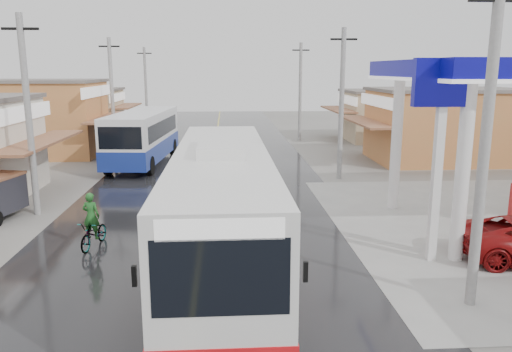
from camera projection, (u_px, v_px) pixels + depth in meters
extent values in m
plane|color=slate|center=(194.00, 312.00, 12.30)|extent=(120.00, 120.00, 0.00)
cube|color=black|center=(211.00, 180.00, 26.94)|extent=(12.00, 90.00, 0.02)
cube|color=#D8CC4C|center=(211.00, 180.00, 26.94)|extent=(0.15, 90.00, 0.01)
cylinder|color=white|center=(396.00, 145.00, 20.98)|extent=(0.44, 0.44, 5.50)
cylinder|color=white|center=(462.00, 174.00, 15.12)|extent=(0.44, 0.44, 5.50)
cube|color=white|center=(437.00, 167.00, 15.02)|extent=(0.25, 0.25, 6.00)
cube|color=#0C0A8A|center=(444.00, 82.00, 14.50)|extent=(1.80, 0.30, 1.40)
cube|color=silver|center=(222.00, 204.00, 14.24)|extent=(2.63, 12.40, 3.05)
cube|color=black|center=(223.00, 258.00, 14.58)|extent=(2.65, 12.42, 0.31)
cube|color=red|center=(223.00, 241.00, 14.47)|extent=(2.67, 12.44, 0.57)
cube|color=yellow|center=(223.00, 252.00, 14.54)|extent=(2.68, 12.45, 0.14)
cube|color=black|center=(222.00, 188.00, 14.67)|extent=(2.66, 9.82, 1.03)
cube|color=black|center=(221.00, 277.00, 8.15)|extent=(2.28, 0.13, 1.34)
cube|color=black|center=(222.00, 153.00, 20.14)|extent=(2.28, 0.13, 1.14)
cube|color=white|center=(220.00, 229.00, 7.97)|extent=(2.08, 0.13, 0.36)
cube|color=silver|center=(221.00, 146.00, 13.89)|extent=(1.25, 3.10, 0.31)
cylinder|color=black|center=(167.00, 332.00, 10.25)|extent=(0.37, 1.14, 1.14)
cylinder|color=black|center=(277.00, 328.00, 10.39)|extent=(0.37, 1.14, 1.14)
cylinder|color=black|center=(192.00, 216.00, 18.31)|extent=(0.37, 1.14, 1.14)
cylinder|color=black|center=(254.00, 215.00, 18.46)|extent=(0.37, 1.14, 1.14)
cube|color=black|center=(134.00, 276.00, 8.31)|extent=(0.08, 0.08, 0.36)
cube|color=black|center=(305.00, 272.00, 8.49)|extent=(0.08, 0.08, 0.36)
cube|color=silver|center=(143.00, 134.00, 31.21)|extent=(3.42, 10.00, 2.73)
cube|color=navy|center=(144.00, 148.00, 31.41)|extent=(3.46, 10.04, 1.09)
cube|color=black|center=(143.00, 128.00, 31.13)|extent=(3.32, 8.37, 0.98)
cube|color=black|center=(120.00, 138.00, 26.38)|extent=(2.32, 0.31, 1.20)
cylinder|color=black|center=(108.00, 165.00, 28.11)|extent=(0.42, 1.11, 1.09)
cylinder|color=black|center=(150.00, 166.00, 28.06)|extent=(0.42, 1.11, 1.09)
cylinder|color=black|center=(139.00, 147.00, 34.93)|extent=(0.42, 1.11, 1.09)
cylinder|color=black|center=(173.00, 147.00, 34.88)|extent=(0.42, 1.11, 1.09)
imported|color=black|center=(94.00, 233.00, 16.75)|extent=(0.97, 1.89, 0.94)
imported|color=#206225|center=(91.00, 216.00, 16.40)|extent=(0.64, 0.48, 1.57)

